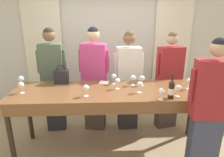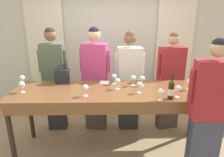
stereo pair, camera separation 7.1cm
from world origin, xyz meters
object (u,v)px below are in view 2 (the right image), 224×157
at_px(wine_glass_front_left, 85,88).
at_px(guest_olive_jacket, 54,79).
at_px(guest_pink_top, 95,79).
at_px(guest_striped_shirt, 170,81).
at_px(wine_glass_center_left, 190,82).
at_px(wine_glass_back_left, 178,89).
at_px(wine_glass_center_right, 133,78).
at_px(handbag, 62,76).
at_px(wine_bottle, 171,90).
at_px(wine_glass_center_mid, 114,77).
at_px(wine_glass_near_host, 161,92).
at_px(wine_glass_back_right, 22,84).
at_px(wine_glass_front_right, 140,85).
at_px(wine_glass_back_mid, 118,81).
at_px(wine_glass_front_mid, 142,79).
at_px(tasting_bar, 112,96).
at_px(potted_plant, 26,99).
at_px(guest_cream_sweater, 129,81).
at_px(host_pouring, 208,114).
at_px(wine_glass_by_bottle, 22,78).

relative_size(wine_glass_front_left, guest_olive_jacket, 0.09).
relative_size(guest_pink_top, guest_striped_shirt, 1.05).
relative_size(wine_glass_center_left, wine_glass_back_left, 1.00).
height_order(wine_glass_center_right, guest_olive_jacket, guest_olive_jacket).
bearing_deg(wine_glass_center_left, handbag, 169.82).
xyz_separation_m(wine_bottle, wine_glass_center_right, (-0.43, 0.52, -0.01)).
bearing_deg(wine_glass_center_right, wine_glass_center_mid, 164.67).
height_order(wine_glass_center_right, wine_glass_near_host, same).
relative_size(wine_glass_back_right, guest_pink_top, 0.09).
height_order(wine_glass_front_right, wine_glass_back_mid, same).
height_order(wine_bottle, wine_glass_back_left, wine_bottle).
distance_m(wine_glass_front_right, wine_glass_center_mid, 0.52).
height_order(wine_glass_center_left, guest_olive_jacket, guest_olive_jacket).
bearing_deg(handbag, wine_glass_front_mid, -8.14).
distance_m(wine_glass_back_mid, wine_glass_near_host, 0.69).
bearing_deg(guest_striped_shirt, wine_glass_front_left, -148.29).
relative_size(tasting_bar, guest_pink_top, 1.55).
relative_size(wine_glass_front_mid, wine_glass_front_right, 1.00).
bearing_deg(wine_glass_front_mid, wine_glass_center_left, -13.97).
relative_size(wine_glass_front_left, wine_glass_near_host, 1.00).
bearing_deg(wine_glass_front_left, wine_glass_back_mid, 30.24).
bearing_deg(wine_glass_front_right, wine_glass_near_host, -48.82).
bearing_deg(potted_plant, tasting_bar, -36.91).
height_order(tasting_bar, wine_glass_center_left, wine_glass_center_left).
xyz_separation_m(handbag, guest_cream_sweater, (1.12, 0.32, -0.20)).
xyz_separation_m(wine_glass_near_host, potted_plant, (-2.52, 1.78, -0.86)).
bearing_deg(guest_cream_sweater, wine_glass_back_left, -59.74).
distance_m(wine_bottle, wine_glass_center_mid, 0.94).
relative_size(handbag, wine_glass_center_right, 1.79).
bearing_deg(wine_glass_near_host, wine_glass_back_mid, 141.47).
bearing_deg(wine_bottle, wine_glass_near_host, -159.74).
distance_m(wine_glass_back_mid, guest_olive_jacket, 1.28).
height_order(guest_olive_jacket, guest_pink_top, guest_pink_top).
height_order(tasting_bar, wine_glass_near_host, wine_glass_near_host).
bearing_deg(wine_glass_center_mid, wine_glass_back_right, -165.87).
distance_m(wine_glass_back_right, host_pouring, 2.48).
relative_size(tasting_bar, wine_glass_front_mid, 17.87).
height_order(wine_glass_near_host, wine_glass_by_bottle, same).
bearing_deg(guest_pink_top, guest_striped_shirt, -0.00).
height_order(wine_glass_front_right, wine_glass_center_left, same).
bearing_deg(wine_glass_back_left, guest_cream_sweater, 120.26).
bearing_deg(wine_glass_center_mid, wine_glass_front_mid, -13.40).
height_order(wine_glass_front_left, wine_glass_near_host, same).
relative_size(tasting_bar, wine_glass_back_left, 17.87).
height_order(wine_glass_back_right, guest_pink_top, guest_pink_top).
bearing_deg(guest_olive_jacket, potted_plant, 140.21).
bearing_deg(host_pouring, wine_bottle, 141.73).
distance_m(wine_bottle, wine_glass_front_left, 1.13).
xyz_separation_m(wine_glass_front_left, wine_glass_center_left, (1.50, 0.22, 0.00)).
bearing_deg(guest_striped_shirt, handbag, -170.33).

